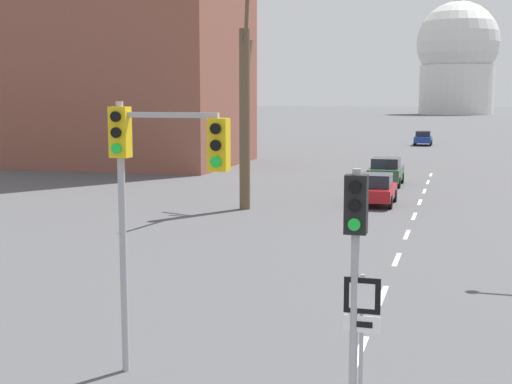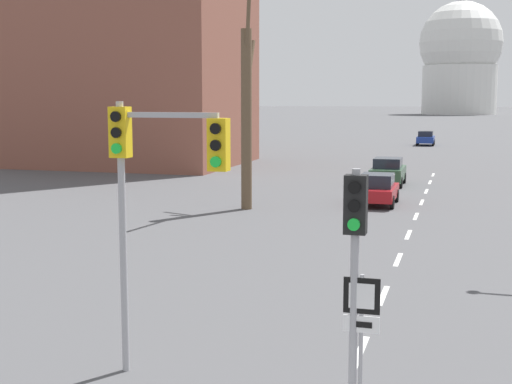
% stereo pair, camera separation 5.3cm
% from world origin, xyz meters
% --- Properties ---
extents(lane_stripe_1, '(0.16, 2.00, 0.01)m').
position_xyz_m(lane_stripe_1, '(0.00, 7.13, 0.00)').
color(lane_stripe_1, silver).
rests_on(lane_stripe_1, ground_plane).
extents(lane_stripe_2, '(0.16, 2.00, 0.01)m').
position_xyz_m(lane_stripe_2, '(0.00, 11.63, 0.00)').
color(lane_stripe_2, silver).
rests_on(lane_stripe_2, ground_plane).
extents(lane_stripe_3, '(0.16, 2.00, 0.01)m').
position_xyz_m(lane_stripe_3, '(0.00, 16.13, 0.00)').
color(lane_stripe_3, silver).
rests_on(lane_stripe_3, ground_plane).
extents(lane_stripe_4, '(0.16, 2.00, 0.01)m').
position_xyz_m(lane_stripe_4, '(0.00, 20.63, 0.00)').
color(lane_stripe_4, silver).
rests_on(lane_stripe_4, ground_plane).
extents(lane_stripe_5, '(0.16, 2.00, 0.01)m').
position_xyz_m(lane_stripe_5, '(0.00, 25.13, 0.00)').
color(lane_stripe_5, silver).
rests_on(lane_stripe_5, ground_plane).
extents(lane_stripe_6, '(0.16, 2.00, 0.01)m').
position_xyz_m(lane_stripe_6, '(0.00, 29.63, 0.00)').
color(lane_stripe_6, silver).
rests_on(lane_stripe_6, ground_plane).
extents(lane_stripe_7, '(0.16, 2.00, 0.01)m').
position_xyz_m(lane_stripe_7, '(0.00, 34.13, 0.00)').
color(lane_stripe_7, silver).
rests_on(lane_stripe_7, ground_plane).
extents(lane_stripe_8, '(0.16, 2.00, 0.01)m').
position_xyz_m(lane_stripe_8, '(0.00, 38.63, 0.00)').
color(lane_stripe_8, silver).
rests_on(lane_stripe_8, ground_plane).
extents(lane_stripe_9, '(0.16, 2.00, 0.01)m').
position_xyz_m(lane_stripe_9, '(0.00, 43.13, 0.00)').
color(lane_stripe_9, silver).
rests_on(lane_stripe_9, ground_plane).
extents(traffic_signal_centre_tall, '(0.36, 0.34, 4.22)m').
position_xyz_m(traffic_signal_centre_tall, '(0.31, 3.91, 2.97)').
color(traffic_signal_centre_tall, '#9E9EA3').
rests_on(traffic_signal_centre_tall, ground_plane).
extents(traffic_signal_near_left, '(2.33, 0.34, 5.28)m').
position_xyz_m(traffic_signal_near_left, '(-3.62, 4.80, 4.01)').
color(traffic_signal_near_left, '#9E9EA3').
rests_on(traffic_signal_near_left, ground_plane).
extents(route_sign_post, '(0.60, 0.08, 2.50)m').
position_xyz_m(route_sign_post, '(0.44, 3.90, 1.70)').
color(route_sign_post, '#9E9EA3').
rests_on(route_sign_post, ground_plane).
extents(sedan_near_left, '(1.91, 3.99, 1.60)m').
position_xyz_m(sedan_near_left, '(-2.12, 74.11, 0.81)').
color(sedan_near_left, navy).
rests_on(sedan_near_left, ground_plane).
extents(sedan_near_right, '(1.96, 4.12, 1.70)m').
position_xyz_m(sedan_near_right, '(-2.42, 36.32, 0.86)').
color(sedan_near_right, '#2D4C33').
rests_on(sedan_near_right, ground_plane).
extents(sedan_mid_centre, '(1.90, 3.89, 1.57)m').
position_xyz_m(sedan_mid_centre, '(-2.11, 28.13, 0.79)').
color(sedan_mid_centre, maroon).
rests_on(sedan_mid_centre, ground_plane).
extents(bare_tree_left_near, '(1.54, 4.15, 11.05)m').
position_xyz_m(bare_tree_left_near, '(-8.00, 25.09, 4.73)').
color(bare_tree_left_near, brown).
rests_on(bare_tree_left_near, ground_plane).
extents(capitol_dome, '(25.05, 25.05, 35.38)m').
position_xyz_m(capitol_dome, '(0.00, 224.23, 17.23)').
color(capitol_dome, silver).
rests_on(capitol_dome, ground_plane).
extents(apartment_block_left, '(18.00, 14.00, 23.16)m').
position_xyz_m(apartment_block_left, '(-24.15, 45.19, 11.58)').
color(apartment_block_left, brown).
rests_on(apartment_block_left, ground_plane).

